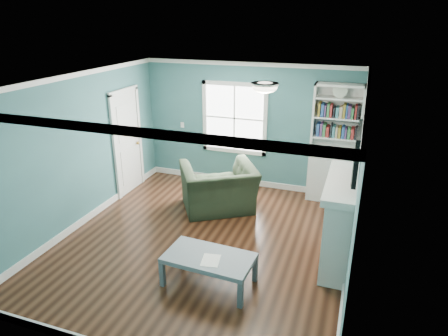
% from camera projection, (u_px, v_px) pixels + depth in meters
% --- Properties ---
extents(floor, '(5.00, 5.00, 0.00)m').
position_uv_depth(floor, '(204.00, 241.00, 6.53)').
color(floor, black).
rests_on(floor, ground).
extents(room_walls, '(5.00, 5.00, 5.00)m').
position_uv_depth(room_walls, '(202.00, 149.00, 5.96)').
color(room_walls, '#36646A').
rests_on(room_walls, ground).
extents(trim, '(4.50, 5.00, 2.60)m').
position_uv_depth(trim, '(203.00, 171.00, 6.09)').
color(trim, white).
rests_on(trim, ground).
extents(window, '(1.40, 0.06, 1.50)m').
position_uv_depth(window, '(234.00, 118.00, 8.29)').
color(window, white).
rests_on(window, room_walls).
extents(bookshelf, '(0.90, 0.35, 2.31)m').
position_uv_depth(bookshelf, '(333.00, 156.00, 7.67)').
color(bookshelf, silver).
rests_on(bookshelf, ground).
extents(fireplace, '(0.44, 1.58, 1.30)m').
position_uv_depth(fireplace, '(340.00, 221.00, 5.83)').
color(fireplace, black).
rests_on(fireplace, ground).
extents(tv, '(0.06, 1.10, 0.65)m').
position_uv_depth(tv, '(358.00, 152.00, 5.40)').
color(tv, black).
rests_on(tv, fireplace).
extents(door, '(0.12, 0.98, 2.17)m').
position_uv_depth(door, '(127.00, 141.00, 8.07)').
color(door, silver).
rests_on(door, ground).
extents(ceiling_fixture, '(0.38, 0.38, 0.15)m').
position_uv_depth(ceiling_fixture, '(265.00, 87.00, 5.42)').
color(ceiling_fixture, white).
rests_on(ceiling_fixture, room_walls).
extents(light_switch, '(0.08, 0.01, 0.12)m').
position_uv_depth(light_switch, '(182.00, 125.00, 8.75)').
color(light_switch, white).
rests_on(light_switch, room_walls).
extents(recliner, '(1.58, 1.43, 1.16)m').
position_uv_depth(recliner, '(218.00, 181.00, 7.41)').
color(recliner, black).
rests_on(recliner, ground).
extents(coffee_table, '(1.23, 0.72, 0.43)m').
position_uv_depth(coffee_table, '(209.00, 260.00, 5.38)').
color(coffee_table, '#4D545C').
rests_on(coffee_table, ground).
extents(paper_sheet, '(0.28, 0.33, 0.00)m').
position_uv_depth(paper_sheet, '(211.00, 260.00, 5.26)').
color(paper_sheet, white).
rests_on(paper_sheet, coffee_table).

